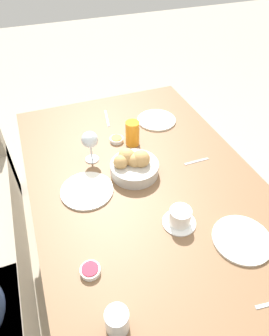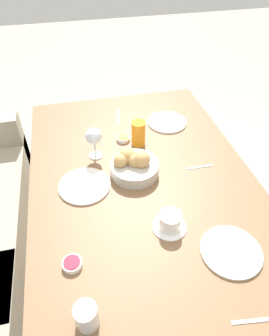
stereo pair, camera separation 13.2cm
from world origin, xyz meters
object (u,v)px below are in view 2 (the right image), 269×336
object	(u,v)px
jam_bowl_honey	(123,138)
spoon_coffee	(200,167)
plate_near_right	(167,122)
coffee_cup	(170,222)
water_tumbler	(86,316)
wine_glass	(94,137)
plate_near_left	(231,251)
fork_silver	(259,320)
plate_far_center	(85,186)
knife_silver	(118,117)
juice_glass	(138,133)
jam_bowl_berry	(72,264)
bread_basket	(134,165)

from	to	relation	value
jam_bowl_honey	spoon_coffee	bearing A→B (deg)	-133.01
plate_near_right	coffee_cup	distance (m)	0.70
plate_near_right	spoon_coffee	world-z (taller)	plate_near_right
water_tumbler	coffee_cup	distance (m)	0.43
wine_glass	coffee_cup	distance (m)	0.53
plate_near_left	fork_silver	distance (m)	0.23
plate_far_center	water_tumbler	bearing A→B (deg)	175.18
plate_near_left	plate_far_center	bearing A→B (deg)	47.01
knife_silver	spoon_coffee	size ratio (longest dim) A/B	1.33
juice_glass	jam_bowl_berry	size ratio (longest dim) A/B	1.86
bread_basket	spoon_coffee	bearing A→B (deg)	-96.26
bread_basket	jam_bowl_honey	xyz separation A→B (m)	(0.25, -0.00, -0.03)
coffee_cup	jam_bowl_honey	size ratio (longest dim) A/B	1.88
plate_far_center	fork_silver	size ratio (longest dim) A/B	1.35
plate_near_left	spoon_coffee	xyz separation A→B (m)	(0.44, -0.06, -0.00)
jam_bowl_berry	plate_near_right	bearing A→B (deg)	-37.16
fork_silver	spoon_coffee	world-z (taller)	same
juice_glass	wine_glass	bearing A→B (deg)	102.25
plate_far_center	jam_bowl_honey	distance (m)	0.37
spoon_coffee	juice_glass	bearing A→B (deg)	44.92
juice_glass	spoon_coffee	bearing A→B (deg)	-135.08
water_tumbler	plate_near_right	bearing A→B (deg)	-29.66
water_tumbler	spoon_coffee	size ratio (longest dim) A/B	0.73
bread_basket	plate_near_left	size ratio (longest dim) A/B	1.00
wine_glass	plate_far_center	bearing A→B (deg)	159.24
plate_near_right	spoon_coffee	distance (m)	0.38
jam_bowl_honey	knife_silver	size ratio (longest dim) A/B	0.42
plate_near_left	spoon_coffee	distance (m)	0.44
juice_glass	wine_glass	xyz separation A→B (m)	(-0.05, 0.22, 0.05)
plate_near_left	knife_silver	world-z (taller)	plate_near_left
jam_bowl_berry	wine_glass	bearing A→B (deg)	-15.19
jam_bowl_berry	plate_near_left	bearing A→B (deg)	-97.55
coffee_cup	fork_silver	world-z (taller)	coffee_cup
jam_bowl_berry	spoon_coffee	bearing A→B (deg)	-58.69
juice_glass	jam_bowl_honey	xyz separation A→B (m)	(0.05, 0.07, -0.05)
fork_silver	juice_glass	bearing A→B (deg)	9.33
juice_glass	fork_silver	world-z (taller)	juice_glass
bread_basket	jam_bowl_berry	world-z (taller)	bread_basket
juice_glass	spoon_coffee	xyz separation A→B (m)	(-0.23, -0.23, -0.06)
coffee_cup	knife_silver	bearing A→B (deg)	3.48
fork_silver	plate_far_center	bearing A→B (deg)	33.72
bread_basket	water_tumbler	bearing A→B (deg)	155.48
coffee_cup	fork_silver	xyz separation A→B (m)	(-0.38, -0.15, -0.03)
jam_bowl_berry	knife_silver	distance (m)	0.93
plate_far_center	wine_glass	world-z (taller)	wine_glass
plate_near_left	wine_glass	xyz separation A→B (m)	(0.63, 0.39, 0.11)
bread_basket	coffee_cup	size ratio (longest dim) A/B	1.68
jam_bowl_honey	fork_silver	size ratio (longest dim) A/B	0.41
wine_glass	coffee_cup	bearing A→B (deg)	-155.72
coffee_cup	wine_glass	bearing A→B (deg)	24.28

